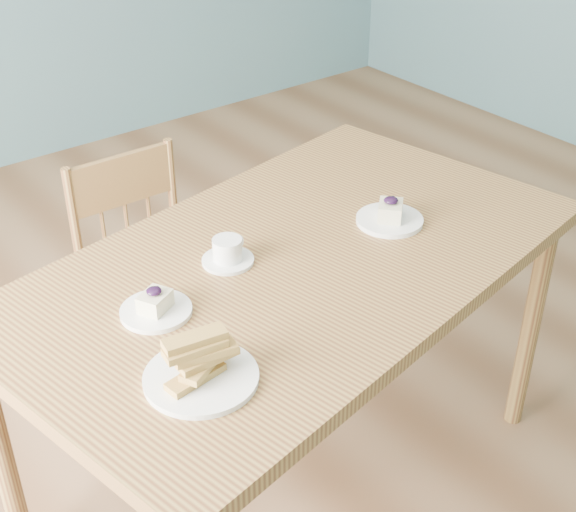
{
  "coord_description": "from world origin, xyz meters",
  "views": [
    {
      "loc": [
        -1.35,
        -1.52,
        1.88
      ],
      "look_at": [
        -0.27,
        -0.13,
        0.78
      ],
      "focal_mm": 50.0,
      "sensor_mm": 36.0,
      "label": 1
    }
  ],
  "objects": [
    {
      "name": "biscotti_plate",
      "position": [
        -0.73,
        -0.43,
        0.84
      ],
      "size": [
        0.23,
        0.23,
        0.11
      ],
      "rotation": [
        0.0,
        0.0,
        0.18
      ],
      "color": "white",
      "rests_on": "dining_table"
    },
    {
      "name": "coffee_cup",
      "position": [
        -0.44,
        -0.1,
        0.84
      ],
      "size": [
        0.13,
        0.13,
        0.07
      ],
      "rotation": [
        0.0,
        0.0,
        0.23
      ],
      "color": "white",
      "rests_on": "dining_table"
    },
    {
      "name": "room",
      "position": [
        0.0,
        0.0,
        1.35
      ],
      "size": [
        5.01,
        5.01,
        2.71
      ],
      "color": "#8B6141",
      "rests_on": "ground"
    },
    {
      "name": "dining_chair",
      "position": [
        -0.38,
        0.45,
        0.43
      ],
      "size": [
        0.39,
        0.37,
        0.84
      ],
      "rotation": [
        0.0,
        0.0,
        -0.01
      ],
      "color": "olive",
      "rests_on": "ground"
    },
    {
      "name": "dining_table",
      "position": [
        -0.29,
        -0.18,
        0.73
      ],
      "size": [
        1.64,
        1.12,
        0.81
      ],
      "rotation": [
        0.0,
        0.0,
        0.18
      ],
      "color": "olive",
      "rests_on": "ground"
    },
    {
      "name": "cheesecake_plate_near",
      "position": [
        0.02,
        -0.2,
        0.83
      ],
      "size": [
        0.18,
        0.18,
        0.08
      ],
      "rotation": [
        0.0,
        0.0,
        0.73
      ],
      "color": "white",
      "rests_on": "dining_table"
    },
    {
      "name": "cheesecake_plate_far",
      "position": [
        -0.69,
        -0.18,
        0.83
      ],
      "size": [
        0.16,
        0.16,
        0.07
      ],
      "rotation": [
        0.0,
        0.0,
        0.46
      ],
      "color": "white",
      "rests_on": "dining_table"
    }
  ]
}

